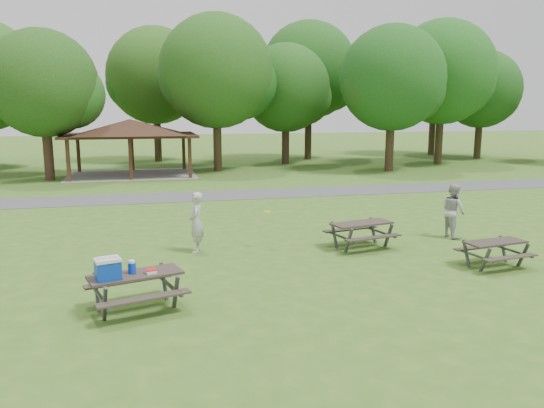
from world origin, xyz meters
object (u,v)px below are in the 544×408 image
Objects in this scene: picnic_table_near at (127,277)px; frisbee_catcher at (453,211)px; frisbee_thrower at (196,222)px; picnic_table_middle at (361,229)px.

picnic_table_near is 1.26× the size of frisbee_catcher.
picnic_table_near is 11.83m from frisbee_catcher.
picnic_table_middle is at bearing 90.40° from frisbee_thrower.
frisbee_thrower is 8.95m from frisbee_catcher.
frisbee_catcher is (8.95, -0.14, -0.01)m from frisbee_thrower.
picnic_table_near is 8.26m from picnic_table_middle.
frisbee_thrower reaches higher than picnic_table_near.
picnic_table_near reaches higher than picnic_table_middle.
frisbee_catcher reaches higher than picnic_table_middle.
frisbee_catcher is at bearing 97.28° from frisbee_thrower.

